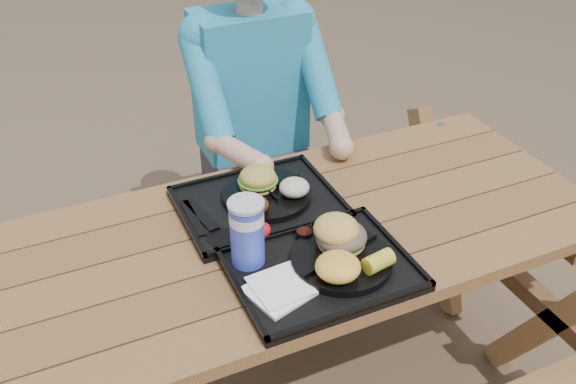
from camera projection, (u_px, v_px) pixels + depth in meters
name	position (u px, v px, depth m)	size (l,w,h in m)	color
picnic_table	(288.00, 327.00, 1.98)	(1.80, 1.49, 0.75)	#999999
tray_near	(321.00, 270.00, 1.62)	(0.45, 0.35, 0.02)	black
tray_far	(259.00, 205.00, 1.86)	(0.45, 0.35, 0.02)	black
plate_near	(342.00, 260.00, 1.63)	(0.26, 0.26, 0.02)	black
plate_far	(267.00, 195.00, 1.87)	(0.26, 0.26, 0.02)	black
napkin_stack	(278.00, 290.00, 1.54)	(0.14, 0.14, 0.02)	white
soda_cup	(247.00, 234.00, 1.59)	(0.09, 0.09, 0.17)	#1B31CA
condiment_bbq	(304.00, 235.00, 1.70)	(0.05, 0.05, 0.03)	black
condiment_mustard	(319.00, 229.00, 1.73)	(0.05, 0.05, 0.03)	yellow
sandwich	(342.00, 225.00, 1.62)	(0.12, 0.12, 0.13)	gold
mac_cheese	(338.00, 267.00, 1.55)	(0.11, 0.11, 0.06)	yellow
corn_cob	(378.00, 261.00, 1.57)	(0.08, 0.08, 0.04)	yellow
cutlery_far	(200.00, 214.00, 1.80)	(0.03, 0.18, 0.01)	black
burger	(258.00, 173.00, 1.86)	(0.11, 0.11, 0.10)	gold
baked_beans	(254.00, 205.00, 1.77)	(0.08, 0.08, 0.04)	#572811
potato_salad	(294.00, 187.00, 1.84)	(0.09, 0.09, 0.05)	beige
diner	(254.00, 140.00, 2.42)	(0.48, 0.84, 1.28)	teal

